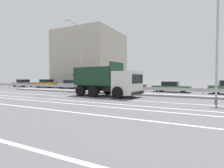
{
  "coord_description": "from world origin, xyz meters",
  "views": [
    {
      "loc": [
        8.14,
        -14.85,
        1.79
      ],
      "look_at": [
        0.03,
        1.07,
        1.13
      ],
      "focal_mm": 28.0,
      "sensor_mm": 36.0,
      "label": 1
    }
  ],
  "objects_px": {
    "dump_truck": "(114,84)",
    "parked_car_3": "(94,84)",
    "parked_car_5": "(171,87)",
    "street_lamp_2": "(217,40)",
    "parked_car_2": "(70,84)",
    "parked_car_0": "(23,83)",
    "parked_car_1": "(47,83)",
    "parked_car_4": "(129,86)",
    "street_lamp_1": "(80,54)",
    "median_road_sign": "(75,82)"
  },
  "relations": [
    {
      "from": "dump_truck",
      "to": "parked_car_3",
      "type": "height_order",
      "value": "dump_truck"
    },
    {
      "from": "street_lamp_1",
      "to": "parked_car_3",
      "type": "height_order",
      "value": "street_lamp_1"
    },
    {
      "from": "street_lamp_1",
      "to": "parked_car_3",
      "type": "distance_m",
      "value": 6.68
    },
    {
      "from": "dump_truck",
      "to": "parked_car_5",
      "type": "bearing_deg",
      "value": 159.36
    },
    {
      "from": "dump_truck",
      "to": "parked_car_0",
      "type": "distance_m",
      "value": 24.91
    },
    {
      "from": "street_lamp_1",
      "to": "parked_car_1",
      "type": "relative_size",
      "value": 1.77
    },
    {
      "from": "street_lamp_2",
      "to": "parked_car_5",
      "type": "bearing_deg",
      "value": 128.28
    },
    {
      "from": "street_lamp_1",
      "to": "street_lamp_2",
      "type": "relative_size",
      "value": 0.9
    },
    {
      "from": "dump_truck",
      "to": "median_road_sign",
      "type": "xyz_separation_m",
      "value": [
        -6.67,
        2.54,
        0.05
      ]
    },
    {
      "from": "parked_car_5",
      "to": "street_lamp_2",
      "type": "bearing_deg",
      "value": 40.34
    },
    {
      "from": "street_lamp_1",
      "to": "parked_car_0",
      "type": "bearing_deg",
      "value": 163.02
    },
    {
      "from": "parked_car_3",
      "to": "street_lamp_2",
      "type": "bearing_deg",
      "value": 74.05
    },
    {
      "from": "dump_truck",
      "to": "parked_car_2",
      "type": "distance_m",
      "value": 14.29
    },
    {
      "from": "parked_car_1",
      "to": "parked_car_3",
      "type": "height_order",
      "value": "parked_car_3"
    },
    {
      "from": "parked_car_0",
      "to": "parked_car_4",
      "type": "height_order",
      "value": "parked_car_0"
    },
    {
      "from": "street_lamp_1",
      "to": "street_lamp_2",
      "type": "bearing_deg",
      "value": 0.89
    },
    {
      "from": "street_lamp_1",
      "to": "parked_car_5",
      "type": "height_order",
      "value": "street_lamp_1"
    },
    {
      "from": "parked_car_4",
      "to": "dump_truck",
      "type": "bearing_deg",
      "value": 11.46
    },
    {
      "from": "parked_car_1",
      "to": "parked_car_4",
      "type": "bearing_deg",
      "value": 88.25
    },
    {
      "from": "parked_car_5",
      "to": "dump_truck",
      "type": "bearing_deg",
      "value": -23.77
    },
    {
      "from": "parked_car_2",
      "to": "parked_car_5",
      "type": "bearing_deg",
      "value": -90.53
    },
    {
      "from": "street_lamp_1",
      "to": "parked_car_0",
      "type": "xyz_separation_m",
      "value": [
        -17.95,
        5.48,
        -3.88
      ]
    },
    {
      "from": "dump_truck",
      "to": "street_lamp_2",
      "type": "height_order",
      "value": "street_lamp_2"
    },
    {
      "from": "parked_car_1",
      "to": "parked_car_4",
      "type": "height_order",
      "value": "parked_car_1"
    },
    {
      "from": "parked_car_3",
      "to": "parked_car_5",
      "type": "relative_size",
      "value": 0.88
    },
    {
      "from": "dump_truck",
      "to": "street_lamp_2",
      "type": "relative_size",
      "value": 0.74
    },
    {
      "from": "street_lamp_2",
      "to": "parked_car_4",
      "type": "xyz_separation_m",
      "value": [
        -9.92,
        5.26,
        -4.29
      ]
    },
    {
      "from": "parked_car_2",
      "to": "parked_car_3",
      "type": "height_order",
      "value": "parked_car_3"
    },
    {
      "from": "parked_car_0",
      "to": "parked_car_1",
      "type": "xyz_separation_m",
      "value": [
        6.29,
        0.2,
        0.02
      ]
    },
    {
      "from": "dump_truck",
      "to": "street_lamp_1",
      "type": "bearing_deg",
      "value": -106.7
    },
    {
      "from": "parked_car_1",
      "to": "parked_car_3",
      "type": "xyz_separation_m",
      "value": [
        10.22,
        -0.39,
        0.05
      ]
    },
    {
      "from": "street_lamp_2",
      "to": "median_road_sign",
      "type": "bearing_deg",
      "value": 179.9
    },
    {
      "from": "median_road_sign",
      "to": "street_lamp_2",
      "type": "distance_m",
      "value": 15.55
    },
    {
      "from": "dump_truck",
      "to": "street_lamp_1",
      "type": "xyz_separation_m",
      "value": [
        -5.71,
        2.3,
        3.38
      ]
    },
    {
      "from": "dump_truck",
      "to": "parked_car_3",
      "type": "xyz_separation_m",
      "value": [
        -7.15,
        7.59,
        -0.43
      ]
    },
    {
      "from": "parked_car_0",
      "to": "parked_car_3",
      "type": "relative_size",
      "value": 1.13
    },
    {
      "from": "street_lamp_2",
      "to": "parked_car_0",
      "type": "distance_m",
      "value": 32.79
    },
    {
      "from": "dump_truck",
      "to": "parked_car_1",
      "type": "relative_size",
      "value": 1.46
    },
    {
      "from": "street_lamp_1",
      "to": "parked_car_4",
      "type": "height_order",
      "value": "street_lamp_1"
    },
    {
      "from": "street_lamp_1",
      "to": "parked_car_2",
      "type": "height_order",
      "value": "street_lamp_1"
    },
    {
      "from": "parked_car_2",
      "to": "parked_car_0",
      "type": "bearing_deg",
      "value": 88.27
    },
    {
      "from": "median_road_sign",
      "to": "parked_car_3",
      "type": "distance_m",
      "value": 5.09
    },
    {
      "from": "street_lamp_2",
      "to": "parked_car_3",
      "type": "relative_size",
      "value": 2.26
    },
    {
      "from": "parked_car_0",
      "to": "parked_car_3",
      "type": "xyz_separation_m",
      "value": [
        16.51,
        -0.19,
        0.07
      ]
    },
    {
      "from": "parked_car_3",
      "to": "parked_car_0",
      "type": "bearing_deg",
      "value": -88.58
    },
    {
      "from": "parked_car_0",
      "to": "parked_car_1",
      "type": "bearing_deg",
      "value": -87.39
    },
    {
      "from": "median_road_sign",
      "to": "parked_car_1",
      "type": "relative_size",
      "value": 0.54
    },
    {
      "from": "parked_car_1",
      "to": "parked_car_3",
      "type": "distance_m",
      "value": 10.23
    },
    {
      "from": "street_lamp_1",
      "to": "parked_car_2",
      "type": "bearing_deg",
      "value": 138.6
    },
    {
      "from": "parked_car_3",
      "to": "street_lamp_1",
      "type": "bearing_deg",
      "value": 17.31
    }
  ]
}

